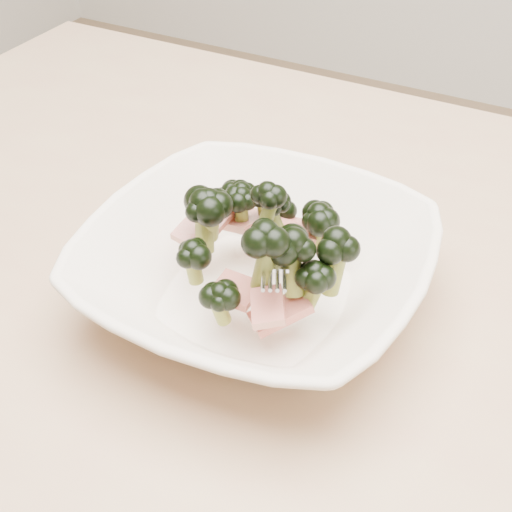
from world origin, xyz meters
The scene contains 2 objects.
dining_table centered at (0.00, 0.00, 0.65)m, with size 1.20×0.80×0.75m.
broccoli_dish centered at (-0.01, -0.05, 0.79)m, with size 0.29×0.29×0.12m.
Camera 1 is at (0.20, -0.47, 1.17)m, focal length 50.00 mm.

